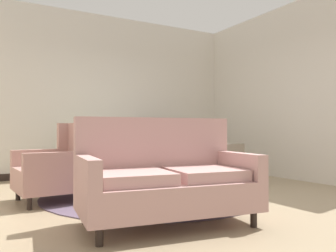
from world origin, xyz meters
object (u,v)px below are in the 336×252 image
object	(u,v)px
porcelain_vase	(142,146)
settee	(166,180)
sideboard	(158,149)
armchair_foreground_right	(102,157)
armchair_near_window	(60,167)
side_table	(206,154)
armchair_back_corner	(203,158)
coffee_table	(143,164)

from	to	relation	value
porcelain_vase	settee	size ratio (longest dim) A/B	0.23
settee	sideboard	world-z (taller)	sideboard
armchair_foreground_right	armchair_near_window	bearing A→B (deg)	41.67
armchair_foreground_right	side_table	distance (m)	1.87
armchair_back_corner	porcelain_vase	bearing A→B (deg)	88.33
coffee_table	armchair_near_window	bearing A→B (deg)	177.73
porcelain_vase	armchair_near_window	xyz separation A→B (m)	(-1.09, 0.03, -0.24)
sideboard	armchair_near_window	bearing A→B (deg)	-140.82
porcelain_vase	armchair_foreground_right	world-z (taller)	armchair_foreground_right
armchair_back_corner	coffee_table	bearing A→B (deg)	89.16
armchair_foreground_right	sideboard	bearing A→B (deg)	-159.88
settee	armchair_back_corner	xyz separation A→B (m)	(1.61, 1.71, 0.02)
coffee_table	sideboard	size ratio (longest dim) A/B	0.87
armchair_near_window	side_table	xyz separation A→B (m)	(2.74, 0.78, 0.03)
armchair_near_window	side_table	distance (m)	2.85
armchair_foreground_right	side_table	xyz separation A→B (m)	(1.84, -0.33, 0.02)
coffee_table	side_table	distance (m)	1.84
coffee_table	side_table	bearing A→B (deg)	26.57
sideboard	coffee_table	bearing A→B (deg)	-122.72
armchair_foreground_right	armchair_back_corner	distance (m)	1.63
coffee_table	sideboard	xyz separation A→B (m)	(1.26, 1.97, 0.08)
settee	armchair_foreground_right	bearing A→B (deg)	91.10
armchair_foreground_right	settee	bearing A→B (deg)	74.74
armchair_foreground_right	armchair_back_corner	world-z (taller)	armchair_back_corner
porcelain_vase	settee	distance (m)	1.61
side_table	sideboard	world-z (taller)	sideboard
armchair_back_corner	armchair_foreground_right	bearing A→B (deg)	43.30
armchair_near_window	coffee_table	bearing A→B (deg)	83.48
coffee_table	armchair_foreground_right	size ratio (longest dim) A/B	0.92
armchair_foreground_right	coffee_table	bearing A→B (deg)	90.35
side_table	coffee_table	bearing A→B (deg)	-153.43
sideboard	porcelain_vase	bearing A→B (deg)	-123.15
porcelain_vase	sideboard	size ratio (longest dim) A/B	0.37
porcelain_vase	side_table	distance (m)	1.85
armchair_near_window	porcelain_vase	bearing A→B (deg)	84.24
armchair_foreground_right	porcelain_vase	bearing A→B (deg)	89.93
armchair_back_corner	armchair_near_window	xyz separation A→B (m)	(-2.23, -0.16, -0.01)
porcelain_vase	sideboard	bearing A→B (deg)	56.85
porcelain_vase	sideboard	world-z (taller)	sideboard
porcelain_vase	armchair_back_corner	bearing A→B (deg)	9.49
coffee_table	porcelain_vase	size ratio (longest dim) A/B	2.39
armchair_back_corner	side_table	world-z (taller)	armchair_back_corner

